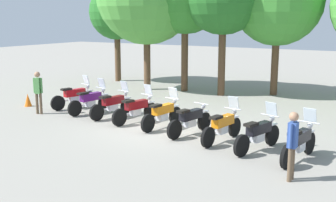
{
  "coord_description": "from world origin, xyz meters",
  "views": [
    {
      "loc": [
        7.5,
        -12.17,
        3.84
      ],
      "look_at": [
        0.0,
        0.5,
        0.9
      ],
      "focal_mm": 44.69,
      "sensor_mm": 36.0,
      "label": 1
    }
  ],
  "objects_px": {
    "motorcycle_6": "(223,126)",
    "tree_4": "(278,0)",
    "person_1": "(292,141)",
    "person_0": "(38,89)",
    "motorcycle_2": "(113,104)",
    "motorcycle_3": "(136,109)",
    "motorcycle_1": "(91,100)",
    "tree_0": "(117,12)",
    "motorcycle_7": "(259,133)",
    "motorcycle_4": "(163,113)",
    "motorcycle_8": "(300,142)",
    "motorcycle_0": "(75,96)",
    "motorcycle_5": "(190,120)",
    "traffic_cone": "(28,100)"
  },
  "relations": [
    {
      "from": "motorcycle_5",
      "to": "traffic_cone",
      "type": "height_order",
      "value": "motorcycle_5"
    },
    {
      "from": "motorcycle_0",
      "to": "motorcycle_5",
      "type": "height_order",
      "value": "motorcycle_0"
    },
    {
      "from": "motorcycle_4",
      "to": "motorcycle_7",
      "type": "relative_size",
      "value": 1.02
    },
    {
      "from": "person_0",
      "to": "tree_4",
      "type": "height_order",
      "value": "tree_4"
    },
    {
      "from": "person_1",
      "to": "motorcycle_6",
      "type": "bearing_deg",
      "value": 145.85
    },
    {
      "from": "traffic_cone",
      "to": "motorcycle_5",
      "type": "bearing_deg",
      "value": -2.57
    },
    {
      "from": "motorcycle_7",
      "to": "motorcycle_4",
      "type": "bearing_deg",
      "value": 93.72
    },
    {
      "from": "motorcycle_4",
      "to": "motorcycle_7",
      "type": "bearing_deg",
      "value": -94.84
    },
    {
      "from": "motorcycle_2",
      "to": "tree_4",
      "type": "height_order",
      "value": "tree_4"
    },
    {
      "from": "motorcycle_3",
      "to": "tree_4",
      "type": "distance_m",
      "value": 9.6
    },
    {
      "from": "motorcycle_6",
      "to": "tree_4",
      "type": "xyz_separation_m",
      "value": [
        -1.03,
        8.88,
        4.15
      ]
    },
    {
      "from": "motorcycle_4",
      "to": "motorcycle_5",
      "type": "relative_size",
      "value": 1.01
    },
    {
      "from": "motorcycle_7",
      "to": "tree_4",
      "type": "bearing_deg",
      "value": 29.74
    },
    {
      "from": "person_1",
      "to": "person_0",
      "type": "bearing_deg",
      "value": 174.08
    },
    {
      "from": "motorcycle_0",
      "to": "motorcycle_2",
      "type": "height_order",
      "value": "same"
    },
    {
      "from": "person_0",
      "to": "motorcycle_5",
      "type": "bearing_deg",
      "value": -104.33
    },
    {
      "from": "traffic_cone",
      "to": "tree_0",
      "type": "bearing_deg",
      "value": 98.32
    },
    {
      "from": "motorcycle_5",
      "to": "motorcycle_0",
      "type": "bearing_deg",
      "value": 91.22
    },
    {
      "from": "motorcycle_3",
      "to": "traffic_cone",
      "type": "relative_size",
      "value": 3.92
    },
    {
      "from": "person_0",
      "to": "traffic_cone",
      "type": "bearing_deg",
      "value": 45.02
    },
    {
      "from": "motorcycle_7",
      "to": "person_1",
      "type": "bearing_deg",
      "value": -126.58
    },
    {
      "from": "motorcycle_2",
      "to": "motorcycle_5",
      "type": "distance_m",
      "value": 3.82
    },
    {
      "from": "motorcycle_3",
      "to": "motorcycle_5",
      "type": "xyz_separation_m",
      "value": [
        2.51,
        -0.44,
        -0.01
      ]
    },
    {
      "from": "motorcycle_1",
      "to": "motorcycle_7",
      "type": "relative_size",
      "value": 1.02
    },
    {
      "from": "person_0",
      "to": "motorcycle_8",
      "type": "bearing_deg",
      "value": -110.01
    },
    {
      "from": "motorcycle_3",
      "to": "person_0",
      "type": "relative_size",
      "value": 1.24
    },
    {
      "from": "motorcycle_1",
      "to": "motorcycle_6",
      "type": "relative_size",
      "value": 1.0
    },
    {
      "from": "motorcycle_0",
      "to": "motorcycle_7",
      "type": "bearing_deg",
      "value": -85.54
    },
    {
      "from": "motorcycle_0",
      "to": "motorcycle_6",
      "type": "distance_m",
      "value": 7.66
    },
    {
      "from": "motorcycle_5",
      "to": "motorcycle_8",
      "type": "distance_m",
      "value": 3.85
    },
    {
      "from": "motorcycle_0",
      "to": "motorcycle_4",
      "type": "bearing_deg",
      "value": -84.78
    },
    {
      "from": "tree_0",
      "to": "tree_4",
      "type": "xyz_separation_m",
      "value": [
        9.68,
        0.2,
        0.51
      ]
    },
    {
      "from": "motorcycle_2",
      "to": "traffic_cone",
      "type": "bearing_deg",
      "value": 104.77
    },
    {
      "from": "motorcycle_7",
      "to": "person_0",
      "type": "distance_m",
      "value": 9.23
    },
    {
      "from": "motorcycle_1",
      "to": "person_0",
      "type": "relative_size",
      "value": 1.26
    },
    {
      "from": "motorcycle_1",
      "to": "traffic_cone",
      "type": "xyz_separation_m",
      "value": [
        -3.25,
        -0.42,
        -0.24
      ]
    },
    {
      "from": "motorcycle_2",
      "to": "motorcycle_8",
      "type": "relative_size",
      "value": 1.0
    },
    {
      "from": "motorcycle_5",
      "to": "person_0",
      "type": "bearing_deg",
      "value": 105.66
    },
    {
      "from": "motorcycle_6",
      "to": "motorcycle_1",
      "type": "bearing_deg",
      "value": 89.79
    },
    {
      "from": "motorcycle_6",
      "to": "tree_4",
      "type": "distance_m",
      "value": 9.85
    },
    {
      "from": "motorcycle_1",
      "to": "motorcycle_5",
      "type": "height_order",
      "value": "motorcycle_1"
    },
    {
      "from": "motorcycle_2",
      "to": "person_0",
      "type": "bearing_deg",
      "value": 121.54
    },
    {
      "from": "motorcycle_3",
      "to": "person_1",
      "type": "height_order",
      "value": "person_1"
    },
    {
      "from": "person_1",
      "to": "tree_0",
      "type": "distance_m",
      "value": 17.51
    },
    {
      "from": "motorcycle_6",
      "to": "tree_4",
      "type": "relative_size",
      "value": 0.32
    },
    {
      "from": "motorcycle_7",
      "to": "tree_4",
      "type": "height_order",
      "value": "tree_4"
    },
    {
      "from": "motorcycle_2",
      "to": "motorcycle_7",
      "type": "distance_m",
      "value": 6.39
    },
    {
      "from": "motorcycle_4",
      "to": "person_0",
      "type": "xyz_separation_m",
      "value": [
        -5.44,
        -0.72,
        0.5
      ]
    },
    {
      "from": "tree_0",
      "to": "tree_4",
      "type": "bearing_deg",
      "value": 1.17
    },
    {
      "from": "motorcycle_1",
      "to": "person_1",
      "type": "bearing_deg",
      "value": -100.12
    }
  ]
}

